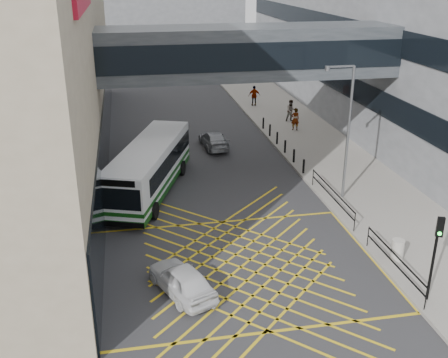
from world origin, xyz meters
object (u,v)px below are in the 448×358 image
pedestrian_a (295,119)px  pedestrian_b (291,111)px  car_dark (155,146)px  bus (150,167)px  car_silver (214,139)px  pedestrian_c (254,96)px  street_lamp (346,125)px  traffic_light (436,247)px  litter_bin (397,250)px  car_white (182,279)px

pedestrian_a → pedestrian_b: 2.60m
car_dark → bus: bearing=108.0°
car_silver → pedestrian_b: bearing=-148.8°
car_dark → pedestrian_c: (10.08, 12.18, 0.33)m
bus → street_lamp: 11.24m
traffic_light → litter_bin: size_ratio=3.78×
street_lamp → pedestrian_c: bearing=88.0°
car_white → litter_bin: car_white is taller
street_lamp → traffic_light: bearing=-94.1°
bus → pedestrian_b: (12.45, 12.51, -0.49)m
pedestrian_c → pedestrian_a: bearing=103.4°
litter_bin → car_silver: bearing=106.9°
litter_bin → pedestrian_a: pedestrian_a is taller
pedestrian_b → pedestrian_c: (-1.76, 5.80, 0.03)m
street_lamp → litter_bin: 7.90m
bus → street_lamp: (10.42, -3.13, 2.83)m
street_lamp → pedestrian_a: street_lamp is taller
car_silver → pedestrian_a: 7.50m
car_dark → pedestrian_a: pedestrian_a is taller
pedestrian_c → street_lamp: bearing=93.9°
pedestrian_a → car_silver: bearing=21.2°
street_lamp → pedestrian_c: (0.27, 21.44, -3.29)m
car_dark → car_silver: (4.36, 1.21, -0.14)m
car_white → street_lamp: street_lamp is taller
pedestrian_b → bus: bearing=-136.3°
litter_bin → pedestrian_b: pedestrian_b is taller
car_dark → pedestrian_c: size_ratio=2.61×
pedestrian_b → pedestrian_c: size_ratio=0.96×
car_silver → pedestrian_c: size_ratio=2.14×
pedestrian_b → pedestrian_c: pedestrian_c is taller
pedestrian_b → litter_bin: bearing=-97.0°
car_dark → pedestrian_b: pedestrian_b is taller
car_dark → traffic_light: bearing=139.4°
litter_bin → traffic_light: bearing=-96.0°
car_silver → pedestrian_a: bearing=-163.1°
car_white → pedestrian_c: pedestrian_c is taller
car_dark → traffic_light: (9.32, -19.31, 1.77)m
bus → car_silver: 8.91m
car_dark → car_silver: 4.52m
car_silver → traffic_light: traffic_light is taller
traffic_light → pedestrian_a: 23.27m
street_lamp → pedestrian_c: 21.69m
pedestrian_b → pedestrian_a: bearing=-101.8°
car_silver → pedestrian_c: pedestrian_c is taller
litter_bin → pedestrian_c: bearing=89.1°
bus → pedestrian_c: size_ratio=5.62×
traffic_light → bus: bearing=149.9°
litter_bin → car_white: bearing=-176.6°
pedestrian_a → bus: bearing=40.5°
car_white → pedestrian_a: 23.54m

